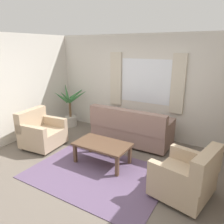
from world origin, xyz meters
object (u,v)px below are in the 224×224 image
Objects in this scene: potted_plant at (71,109)px; armchair_left at (41,132)px; armchair_right at (187,177)px; couch at (131,129)px; coffee_table at (102,146)px.

armchair_left is at bearing -77.25° from potted_plant.
potted_plant is (-3.70, 1.56, 0.17)m from armchair_right.
couch reaches higher than armchair_left.
armchair_right is at bearing -6.89° from coffee_table.
couch reaches higher than armchair_right.
armchair_left is 0.93× the size of armchair_right.
armchair_left is 1.48m from potted_plant.
couch reaches higher than coffee_table.
armchair_right is 0.79× the size of potted_plant.
coffee_table is (-1.70, 0.21, 0.03)m from armchair_right.
armchair_left is 0.83× the size of coffee_table.
potted_plant is at bearing 7.29° from armchair_left.
couch is 2.12m from armchair_right.
armchair_right is 0.90× the size of coffee_table.
couch is 1.93× the size of armchair_right.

